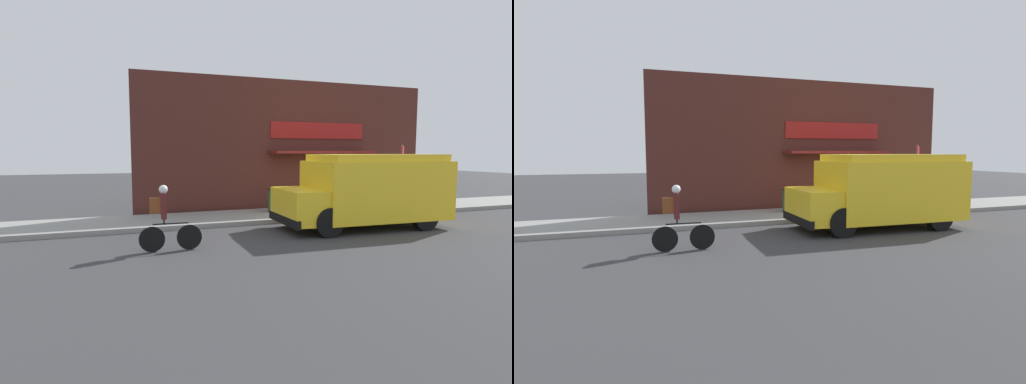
% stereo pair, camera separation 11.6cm
% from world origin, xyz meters
% --- Properties ---
extents(ground_plane, '(70.00, 70.00, 0.00)m').
position_xyz_m(ground_plane, '(0.00, 0.00, 0.00)').
color(ground_plane, '#38383A').
extents(sidewalk, '(28.00, 2.56, 0.15)m').
position_xyz_m(sidewalk, '(0.00, 1.28, 0.08)').
color(sidewalk, gray).
rests_on(sidewalk, ground_plane).
extents(storefront, '(12.43, 1.11, 5.21)m').
position_xyz_m(storefront, '(0.05, 2.83, 2.60)').
color(storefront, '#4C231E').
rests_on(storefront, ground_plane).
extents(school_bus, '(5.31, 2.83, 2.28)m').
position_xyz_m(school_bus, '(0.57, -1.53, 1.19)').
color(school_bus, yellow).
rests_on(school_bus, ground_plane).
extents(cyclist, '(1.48, 0.21, 1.58)m').
position_xyz_m(cyclist, '(-5.74, -2.42, 0.79)').
color(cyclist, black).
rests_on(cyclist, ground_plane).
extents(stop_sign_post, '(0.45, 0.45, 2.48)m').
position_xyz_m(stop_sign_post, '(3.64, 0.58, 1.81)').
color(stop_sign_post, slate).
rests_on(stop_sign_post, sidewalk).
extents(trash_bin, '(0.49, 0.49, 0.84)m').
position_xyz_m(trash_bin, '(-1.28, 1.55, 0.57)').
color(trash_bin, '#2D5138').
rests_on(trash_bin, sidewalk).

